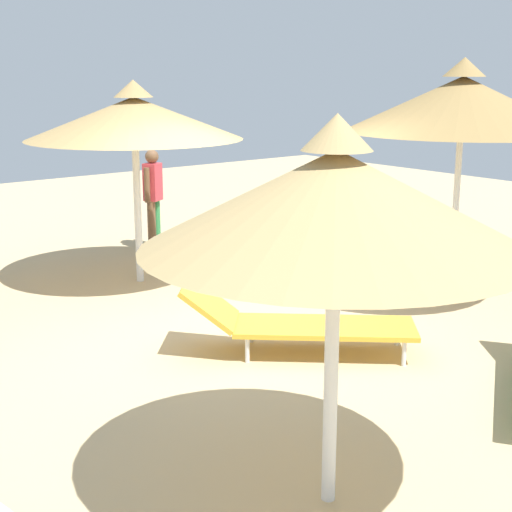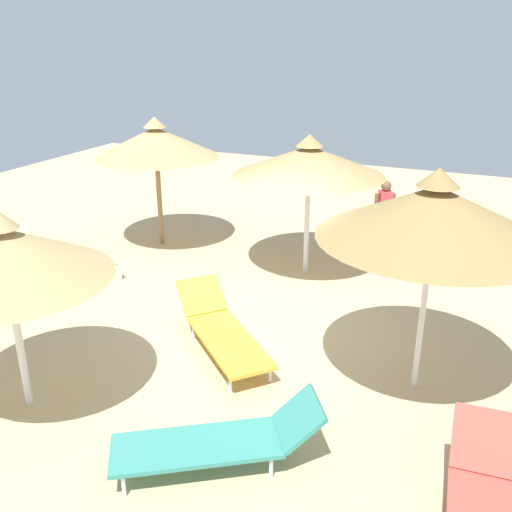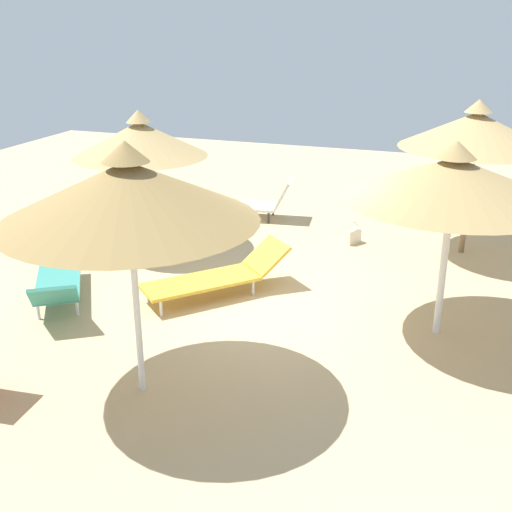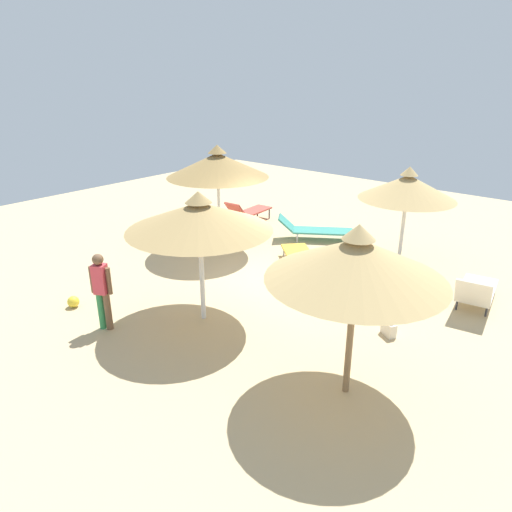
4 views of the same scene
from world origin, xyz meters
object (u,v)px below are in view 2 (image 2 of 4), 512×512
Objects in this scene: lounge_chair_near_left at (221,329)px; handbag at (115,270)px; person_standing_back at (384,214)px; lounge_chair_center at (483,506)px; lounge_chair_far_left at (221,440)px; parasol_umbrella_far_right at (156,142)px; parasol_umbrella_front at (4,254)px; parasol_umbrella_back at (435,213)px; parasol_umbrella_near_right at (309,161)px; beach_ball at (446,258)px.

lounge_chair_near_left is 3.37m from handbag.
lounge_chair_center is at bearing 18.67° from person_standing_back.
parasol_umbrella_far_right is at bearing -142.54° from lounge_chair_far_left.
handbag is (-3.63, -1.41, -1.85)m from parasol_umbrella_front.
lounge_chair_center is 1.23× the size of person_standing_back.
parasol_umbrella_far_right is at bearing -73.70° from person_standing_back.
parasol_umbrella_front is 3.16m from lounge_chair_far_left.
parasol_umbrella_far_right reaches higher than lounge_chair_center.
parasol_umbrella_back is 1.04× the size of parasol_umbrella_near_right.
lounge_chair_center is at bearing 50.93° from parasol_umbrella_far_right.
parasol_umbrella_near_right is at bearing -140.49° from parasol_umbrella_back.
beach_ball is at bearing 119.91° from handbag.
handbag is 1.75× the size of beach_ball.
parasol_umbrella_front is 0.92× the size of parasol_umbrella_far_right.
person_standing_back is 5.48m from handbag.
lounge_chair_far_left is 8.83× the size of beach_ball.
parasol_umbrella_near_right is at bearing 86.90° from parasol_umbrella_far_right.
parasol_umbrella_back is 5.06m from person_standing_back.
person_standing_back is at bearing -161.33° from lounge_chair_center.
lounge_chair_near_left is at bearing -2.75° from parasol_umbrella_near_right.
beach_ball is (-1.45, 2.46, -2.03)m from parasol_umbrella_near_right.
parasol_umbrella_near_right is 3.51m from beach_ball.
parasol_umbrella_front is 5.78× the size of handbag.
parasol_umbrella_far_right reaches higher than beach_ball.
parasol_umbrella_far_right is (-3.30, -5.95, -0.15)m from parasol_umbrella_back.
parasol_umbrella_front is 1.62× the size of person_standing_back.
parasol_umbrella_back is 3.13m from lounge_chair_center.
lounge_chair_near_left is at bearing -15.27° from person_standing_back.
parasol_umbrella_far_right is 1.27× the size of lounge_chair_near_left.
parasol_umbrella_far_right is at bearing -163.89° from parasol_umbrella_front.
parasol_umbrella_back is at bearing 17.05° from person_standing_back.
parasol_umbrella_back is 1.34× the size of lounge_chair_near_left.
parasol_umbrella_near_right is 4.15m from handbag.
parasol_umbrella_near_right reaches higher than lounge_chair_far_left.
lounge_chair_far_left is 1.14× the size of lounge_chair_center.
lounge_chair_near_left is 4.96× the size of handbag.
lounge_chair_near_left reaches higher than handbag.
parasol_umbrella_back is at bearing 93.62° from lounge_chair_near_left.
lounge_chair_center is (2.10, 3.64, 0.10)m from lounge_chair_near_left.
parasol_umbrella_near_right is 1.79× the size of person_standing_back.
parasol_umbrella_back reaches higher than beach_ball.
lounge_chair_far_left is 2.40m from lounge_chair_near_left.
beach_ball is (-6.84, -1.02, -0.31)m from lounge_chair_center.
lounge_chair_near_left is 4.20m from lounge_chair_center.
parasol_umbrella_back is 1.86× the size of person_standing_back.
lounge_chair_center is at bearing 90.33° from parasol_umbrella_front.
person_standing_back is at bearing 164.73° from lounge_chair_near_left.
handbag is (-1.33, -5.74, -2.22)m from parasol_umbrella_back.
lounge_chair_near_left is at bearing -86.38° from parasol_umbrella_back.
parasol_umbrella_front reaches higher than handbag.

